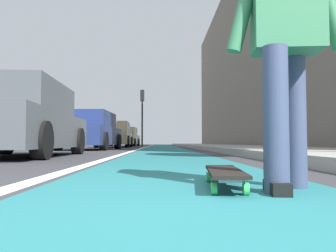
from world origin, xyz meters
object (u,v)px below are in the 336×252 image
parked_car_near (20,121)px  parked_car_end (125,137)px  skater_person (286,33)px  parked_car_far (115,135)px  skateboard (224,173)px  parked_car_mid (91,132)px  traffic_light (142,107)px

parked_car_near → parked_car_end: size_ratio=1.06×
skater_person → parked_car_far: 18.36m
skateboard → parked_car_near: (4.73, 3.24, 0.62)m
parked_car_mid → traffic_light: traffic_light is taller
skateboard → traffic_light: 22.37m
parked_car_near → skateboard: bearing=-145.6°
skateboard → parked_car_end: 24.63m
skater_person → parked_car_near: (4.88, 3.58, -0.23)m
skateboard → parked_car_far: size_ratio=0.19×
parked_car_mid → traffic_light: bearing=-7.7°
parked_car_far → traffic_light: 4.94m
parked_car_mid → traffic_light: size_ratio=1.12×
skateboard → skater_person: size_ratio=0.52×
skater_person → parked_car_mid: 12.02m
parked_car_far → skater_person: bearing=-169.1°
skateboard → parked_car_far: parked_car_far is taller
parked_car_mid → skateboard: bearing=-164.4°
parked_car_mid → parked_car_far: (6.55, -0.06, 0.00)m
parked_car_end → skater_person: bearing=-171.8°
parked_car_far → parked_car_end: (6.53, 0.07, -0.02)m
skater_person → parked_car_end: bearing=8.2°
parked_car_near → traffic_light: bearing=-5.0°
traffic_light → skater_person: bearing=-174.7°
traffic_light → parked_car_mid: bearing=172.3°
traffic_light → skateboard: bearing=-175.5°
parked_car_far → parked_car_near: bearing=179.5°
parked_car_near → parked_car_mid: 6.61m
parked_car_near → skater_person: bearing=-143.7°
skater_person → parked_car_far: skater_person is taller
parked_car_far → parked_car_end: parked_car_far is taller
skateboard → traffic_light: traffic_light is taller
skateboard → skater_person: bearing=-113.3°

